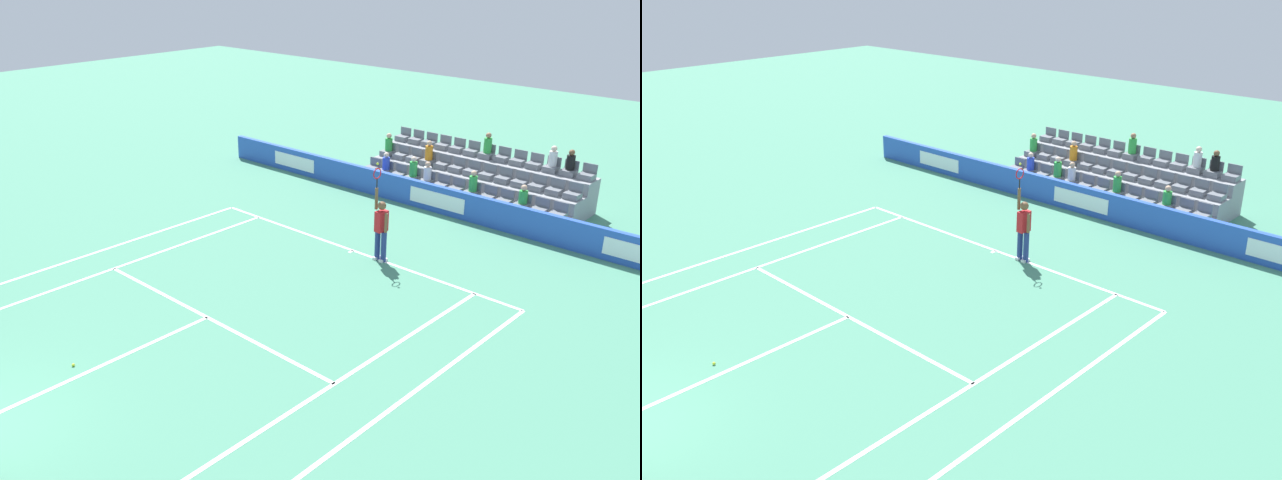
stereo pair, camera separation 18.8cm
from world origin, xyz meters
TOP-DOWN VIEW (x-y plane):
  - line_baseline at (0.00, -11.89)m, footprint 10.97×0.10m
  - line_service at (0.00, -6.40)m, footprint 8.23×0.10m
  - line_centre_service at (0.00, -3.20)m, footprint 0.10×6.40m
  - line_singles_sideline_left at (4.12, -5.95)m, footprint 0.10×11.89m
  - line_singles_sideline_right at (-4.12, -5.95)m, footprint 0.10×11.89m
  - line_doubles_sideline_left at (5.49, -5.95)m, footprint 0.10×11.89m
  - line_doubles_sideline_right at (-5.49, -5.95)m, footprint 0.10×11.89m
  - line_centre_mark at (0.00, -11.79)m, footprint 0.10×0.20m
  - sponsor_barrier at (0.00, -16.34)m, footprint 20.17×0.22m
  - tennis_player at (-1.00, -11.89)m, footprint 0.52×0.38m
  - stadium_stand at (0.01, -18.65)m, footprint 8.06×2.85m
  - loose_tennis_ball at (0.42, -3.11)m, footprint 0.07×0.07m

SIDE VIEW (x-z plane):
  - line_baseline at x=0.00m, z-range 0.00..0.01m
  - line_service at x=0.00m, z-range 0.00..0.01m
  - line_centre_service at x=0.00m, z-range 0.00..0.01m
  - line_singles_sideline_left at x=4.12m, z-range 0.00..0.01m
  - line_singles_sideline_right at x=-4.12m, z-range 0.00..0.01m
  - line_doubles_sideline_left at x=5.49m, z-range 0.00..0.01m
  - line_doubles_sideline_right at x=-5.49m, z-range 0.00..0.01m
  - line_centre_mark at x=0.00m, z-range 0.00..0.01m
  - loose_tennis_ball at x=0.42m, z-range 0.00..0.07m
  - sponsor_barrier at x=0.00m, z-range 0.00..0.93m
  - stadium_stand at x=0.01m, z-range -0.55..1.65m
  - tennis_player at x=-1.00m, z-range -0.43..2.42m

